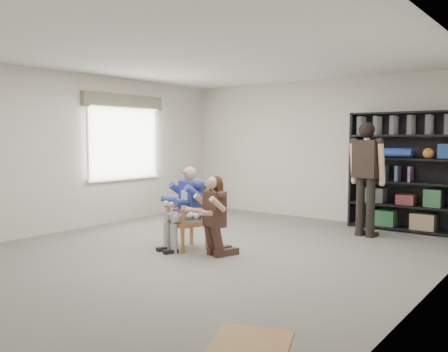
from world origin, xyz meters
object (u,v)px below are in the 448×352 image
Objects in this scene: standing_man at (366,180)px; kneeling_woman at (213,216)px; armchair at (187,217)px; seated_man at (187,208)px; bookshelf at (401,171)px.

kneeling_woman is at bearing -104.41° from standing_man.
kneeling_woman is at bearing 5.76° from armchair.
seated_man is at bearing -174.24° from kneeling_woman.
bookshelf reaches higher than standing_man.
seated_man is 3.04m from standing_man.
kneeling_woman is 3.81m from bookshelf.
standing_man is at bearing -108.55° from bookshelf.
bookshelf reaches higher than seated_man.
bookshelf reaches higher than kneeling_woman.
armchair is at bearing 0.00° from seated_man.
bookshelf is (2.08, 3.35, 0.58)m from armchair.
standing_man reaches higher than kneeling_woman.
seated_man reaches higher than kneeling_woman.
kneeling_woman is at bearing -113.35° from bookshelf.
standing_man is at bearing 71.50° from armchair.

